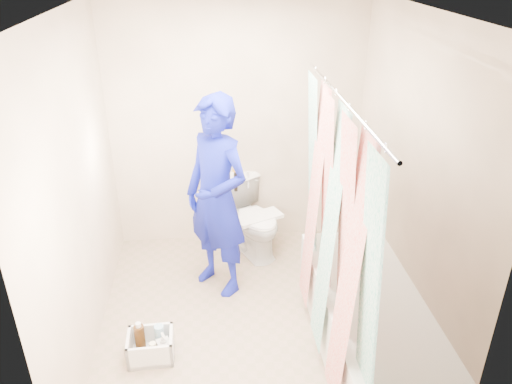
{
  "coord_description": "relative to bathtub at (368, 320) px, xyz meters",
  "views": [
    {
      "loc": [
        -0.26,
        -3.21,
        2.77
      ],
      "look_at": [
        0.1,
        0.43,
        0.94
      ],
      "focal_mm": 35.0,
      "sensor_mm": 36.0,
      "label": 1
    }
  ],
  "objects": [
    {
      "name": "floor",
      "position": [
        -0.85,
        0.43,
        -0.27
      ],
      "size": [
        2.6,
        2.6,
        0.0
      ],
      "primitive_type": "plane",
      "color": "gray",
      "rests_on": "ground"
    },
    {
      "name": "ceiling",
      "position": [
        -0.85,
        0.43,
        2.13
      ],
      "size": [
        2.4,
        2.6,
        0.02
      ],
      "primitive_type": "cube",
      "color": "silver",
      "rests_on": "wall_back"
    },
    {
      "name": "wall_back",
      "position": [
        -0.85,
        1.73,
        0.93
      ],
      "size": [
        2.4,
        0.02,
        2.4
      ],
      "primitive_type": "cube",
      "color": "beige",
      "rests_on": "ground"
    },
    {
      "name": "wall_front",
      "position": [
        -0.85,
        -0.88,
        0.93
      ],
      "size": [
        2.4,
        0.02,
        2.4
      ],
      "primitive_type": "cube",
      "color": "beige",
      "rests_on": "ground"
    },
    {
      "name": "wall_left",
      "position": [
        -2.05,
        0.43,
        0.93
      ],
      "size": [
        0.02,
        2.6,
        2.4
      ],
      "primitive_type": "cube",
      "color": "beige",
      "rests_on": "ground"
    },
    {
      "name": "wall_right",
      "position": [
        0.35,
        0.43,
        0.93
      ],
      "size": [
        0.02,
        2.6,
        2.4
      ],
      "primitive_type": "cube",
      "color": "beige",
      "rests_on": "ground"
    },
    {
      "name": "bathtub",
      "position": [
        0.0,
        0.0,
        0.0
      ],
      "size": [
        0.7,
        1.75,
        0.5
      ],
      "color": "white",
      "rests_on": "ground"
    },
    {
      "name": "curtain_rod",
      "position": [
        -0.33,
        0.0,
        1.68
      ],
      "size": [
        0.02,
        1.9,
        0.02
      ],
      "primitive_type": "cylinder",
      "rotation": [
        1.57,
        0.0,
        0.0
      ],
      "color": "silver",
      "rests_on": "wall_back"
    },
    {
      "name": "shower_curtain",
      "position": [
        -0.33,
        0.0,
        0.75
      ],
      "size": [
        0.06,
        1.75,
        1.8
      ],
      "primitive_type": "cube",
      "color": "silver",
      "rests_on": "curtain_rod"
    },
    {
      "name": "toilet",
      "position": [
        -0.73,
        1.44,
        0.1
      ],
      "size": [
        0.67,
        0.82,
        0.73
      ],
      "primitive_type": "imported",
      "rotation": [
        0.0,
        0.0,
        0.42
      ],
      "color": "white",
      "rests_on": "ground"
    },
    {
      "name": "tank_lid",
      "position": [
        -0.68,
        1.33,
        0.16
      ],
      "size": [
        0.49,
        0.36,
        0.03
      ],
      "primitive_type": "cube",
      "rotation": [
        0.0,
        0.0,
        0.42
      ],
      "color": "white",
      "rests_on": "toilet"
    },
    {
      "name": "tank_internals",
      "position": [
        -0.85,
        1.6,
        0.45
      ],
      "size": [
        0.17,
        0.1,
        0.24
      ],
      "color": "black",
      "rests_on": "toilet"
    },
    {
      "name": "plumber",
      "position": [
        -1.07,
        0.9,
        0.61
      ],
      "size": [
        0.74,
        0.75,
        1.75
      ],
      "primitive_type": "imported",
      "rotation": [
        0.0,
        0.0,
        -0.8
      ],
      "color": "#1018A2",
      "rests_on": "ground"
    },
    {
      "name": "cleaning_caddy",
      "position": [
        -1.6,
        0.06,
        -0.17
      ],
      "size": [
        0.34,
        0.28,
        0.25
      ],
      "rotation": [
        0.0,
        0.0,
        0.03
      ],
      "color": "white",
      "rests_on": "ground"
    }
  ]
}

